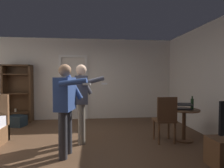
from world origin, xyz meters
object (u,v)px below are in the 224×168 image
object	(u,v)px
bottle_on_table	(192,104)
person_striped_shirt	(82,97)
person_blue_shirt	(66,103)
bookshelf	(18,91)
laptop	(183,107)
suitcase_dark	(17,121)
wooden_chair	(165,117)
side_table	(184,119)

from	to	relation	value
bottle_on_table	person_striped_shirt	size ratio (longest dim) A/B	0.18
person_blue_shirt	person_striped_shirt	xyz separation A→B (m)	(0.24, 0.69, 0.02)
bookshelf	laptop	size ratio (longest dim) A/B	4.64
bookshelf	suitcase_dark	world-z (taller)	bookshelf
person_blue_shirt	suitcase_dark	bearing A→B (deg)	127.54
wooden_chair	person_striped_shirt	bearing A→B (deg)	172.23
bookshelf	side_table	world-z (taller)	bookshelf
side_table	person_blue_shirt	bearing A→B (deg)	-167.77
side_table	bookshelf	bearing A→B (deg)	152.63
bottle_on_table	suitcase_dark	distance (m)	4.69
side_table	laptop	xyz separation A→B (m)	(-0.04, -0.04, 0.28)
side_table	wooden_chair	size ratio (longest dim) A/B	0.71
wooden_chair	person_striped_shirt	distance (m)	1.84
bookshelf	wooden_chair	size ratio (longest dim) A/B	1.81
side_table	person_blue_shirt	world-z (taller)	person_blue_shirt
side_table	wooden_chair	world-z (taller)	wooden_chair
side_table	bottle_on_table	size ratio (longest dim) A/B	2.38
laptop	bottle_on_table	distance (m)	0.20
person_striped_shirt	wooden_chair	bearing A→B (deg)	-7.77
bookshelf	laptop	distance (m)	4.87
bottle_on_table	bookshelf	bearing A→B (deg)	152.56
bookshelf	side_table	bearing A→B (deg)	-27.37
side_table	laptop	size ratio (longest dim) A/B	1.81
bookshelf	suitcase_dark	xyz separation A→B (m)	(0.17, -0.58, -0.82)
bookshelf	suitcase_dark	bearing A→B (deg)	-74.05
suitcase_dark	side_table	bearing A→B (deg)	-6.27
person_striped_shirt	suitcase_dark	distance (m)	2.58
person_striped_shirt	suitcase_dark	xyz separation A→B (m)	(-1.93, 1.50, -0.82)
laptop	suitcase_dark	distance (m)	4.50
person_blue_shirt	suitcase_dark	world-z (taller)	person_blue_shirt
person_blue_shirt	bottle_on_table	bearing A→B (deg)	9.91
side_table	person_striped_shirt	bearing A→B (deg)	176.03
bookshelf	person_striped_shirt	xyz separation A→B (m)	(2.10, -2.09, 0.00)
bookshelf	side_table	size ratio (longest dim) A/B	2.56
suitcase_dark	wooden_chair	bearing A→B (deg)	-9.79
laptop	suitcase_dark	bearing A→B (deg)	157.60
person_striped_shirt	bookshelf	bearing A→B (deg)	135.15
person_blue_shirt	side_table	bearing A→B (deg)	12.23
laptop	wooden_chair	bearing A→B (deg)	-174.04
laptop	suitcase_dark	world-z (taller)	laptop
laptop	suitcase_dark	xyz separation A→B (m)	(-4.12, 1.70, -0.60)
laptop	person_striped_shirt	bearing A→B (deg)	174.86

